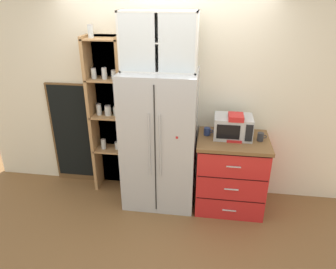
{
  "coord_description": "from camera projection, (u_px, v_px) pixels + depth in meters",
  "views": [
    {
      "loc": [
        0.58,
        -3.35,
        2.48
      ],
      "look_at": [
        0.1,
        0.03,
        0.94
      ],
      "focal_mm": 33.25,
      "sensor_mm": 36.0,
      "label": 1
    }
  ],
  "objects": [
    {
      "name": "ground_plane",
      "position": [
        160.0,
        199.0,
        4.12
      ],
      "size": [
        10.63,
        10.63,
        0.0
      ],
      "primitive_type": "plane",
      "color": "brown"
    },
    {
      "name": "wall_back_cream",
      "position": [
        164.0,
        98.0,
        3.96
      ],
      "size": [
        4.94,
        0.1,
        2.55
      ],
      "primitive_type": "cube",
      "color": "silver",
      "rests_on": "ground"
    },
    {
      "name": "refrigerator",
      "position": [
        160.0,
        140.0,
        3.79
      ],
      "size": [
        0.87,
        0.67,
        1.7
      ],
      "color": "#B7BABF",
      "rests_on": "ground"
    },
    {
      "name": "pantry_shelf_column",
      "position": [
        109.0,
        114.0,
        4.02
      ],
      "size": [
        0.49,
        0.31,
        2.17
      ],
      "color": "brown",
      "rests_on": "ground"
    },
    {
      "name": "counter_cabinet",
      "position": [
        230.0,
        173.0,
        3.84
      ],
      "size": [
        0.84,
        0.68,
        0.93
      ],
      "color": "red",
      "rests_on": "ground"
    },
    {
      "name": "microwave",
      "position": [
        233.0,
        127.0,
        3.64
      ],
      "size": [
        0.44,
        0.33,
        0.26
      ],
      "color": "#B7BABF",
      "rests_on": "counter_cabinet"
    },
    {
      "name": "coffee_maker",
      "position": [
        235.0,
        126.0,
        3.59
      ],
      "size": [
        0.17,
        0.2,
        0.31
      ],
      "color": "red",
      "rests_on": "counter_cabinet"
    },
    {
      "name": "mug_charcoal",
      "position": [
        261.0,
        137.0,
        3.58
      ],
      "size": [
        0.11,
        0.07,
        0.1
      ],
      "color": "#2D2D33",
      "rests_on": "counter_cabinet"
    },
    {
      "name": "mug_navy",
      "position": [
        207.0,
        131.0,
        3.73
      ],
      "size": [
        0.11,
        0.08,
        0.09
      ],
      "color": "navy",
      "rests_on": "counter_cabinet"
    },
    {
      "name": "bottle_clear",
      "position": [
        234.0,
        128.0,
        3.65
      ],
      "size": [
        0.07,
        0.07,
        0.27
      ],
      "color": "silver",
      "rests_on": "counter_cabinet"
    },
    {
      "name": "bottle_green",
      "position": [
        235.0,
        130.0,
        3.56
      ],
      "size": [
        0.06,
        0.06,
        0.3
      ],
      "color": "#285B33",
      "rests_on": "counter_cabinet"
    },
    {
      "name": "upper_cabinet",
      "position": [
        159.0,
        42.0,
        3.36
      ],
      "size": [
        0.84,
        0.32,
        0.63
      ],
      "color": "silver",
      "rests_on": "refrigerator"
    },
    {
      "name": "chalkboard_menu",
      "position": [
        73.0,
        134.0,
        4.28
      ],
      "size": [
        0.6,
        0.04,
        1.43
      ],
      "color": "brown",
      "rests_on": "ground"
    }
  ]
}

